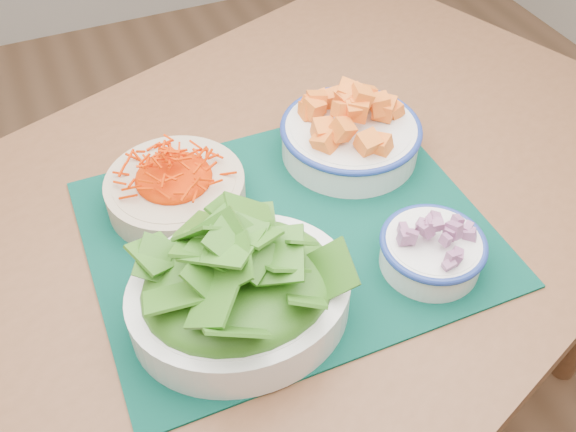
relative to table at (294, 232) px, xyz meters
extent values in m
plane|color=#976A49|center=(0.02, 0.02, -0.66)|extent=(4.00, 4.00, 0.00)
cube|color=brown|center=(0.00, 0.00, 0.07)|extent=(1.51, 1.26, 0.04)
cylinder|color=brown|center=(0.42, 0.55, -0.30)|extent=(0.06, 0.06, 0.71)
cube|color=#022B23|center=(-0.04, -0.08, 0.09)|extent=(0.55, 0.45, 0.00)
cylinder|color=beige|center=(-0.17, 0.04, 0.12)|extent=(0.22, 0.22, 0.05)
ellipsoid|color=#FA3B00|center=(-0.17, 0.04, 0.16)|extent=(0.18, 0.18, 0.03)
cylinder|color=white|center=(0.12, 0.04, 0.12)|extent=(0.28, 0.28, 0.05)
torus|color=navy|center=(0.12, 0.04, 0.14)|extent=(0.22, 0.22, 0.01)
ellipsoid|color=orange|center=(0.12, 0.04, 0.18)|extent=(0.19, 0.19, 0.06)
ellipsoid|color=#225F12|center=(-0.15, -0.18, 0.19)|extent=(0.24, 0.21, 0.08)
cylinder|color=white|center=(0.11, -0.21, 0.12)|extent=(0.16, 0.16, 0.05)
torus|color=navy|center=(0.11, -0.21, 0.14)|extent=(0.14, 0.14, 0.01)
ellipsoid|color=#6C0D4A|center=(0.11, -0.21, 0.15)|extent=(0.12, 0.12, 0.02)
camera|label=1|loc=(-0.29, -0.65, 0.76)|focal=40.00mm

